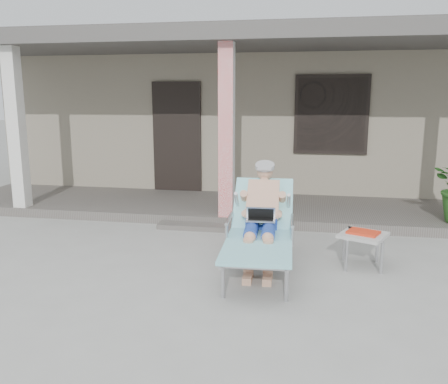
# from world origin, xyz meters

# --- Properties ---
(ground) EXTENTS (60.00, 60.00, 0.00)m
(ground) POSITION_xyz_m (0.00, 0.00, 0.00)
(ground) COLOR #9E9E99
(ground) RESTS_ON ground
(house) EXTENTS (10.40, 5.40, 3.30)m
(house) POSITION_xyz_m (0.00, 6.50, 1.67)
(house) COLOR gray
(house) RESTS_ON ground
(porch_deck) EXTENTS (10.00, 2.00, 0.15)m
(porch_deck) POSITION_xyz_m (0.00, 3.00, 0.07)
(porch_deck) COLOR #605B56
(porch_deck) RESTS_ON ground
(porch_overhang) EXTENTS (10.00, 2.30, 2.85)m
(porch_overhang) POSITION_xyz_m (0.00, 2.95, 2.79)
(porch_overhang) COLOR silver
(porch_overhang) RESTS_ON porch_deck
(porch_step) EXTENTS (2.00, 0.30, 0.07)m
(porch_step) POSITION_xyz_m (0.00, 1.85, 0.04)
(porch_step) COLOR #605B56
(porch_step) RESTS_ON ground
(lounger) EXTENTS (0.81, 1.97, 1.26)m
(lounger) POSITION_xyz_m (0.72, 0.42, 0.78)
(lounger) COLOR #B7B7BC
(lounger) RESTS_ON ground
(side_table) EXTENTS (0.64, 0.64, 0.44)m
(side_table) POSITION_xyz_m (1.90, 0.63, 0.37)
(side_table) COLOR #B1B1AC
(side_table) RESTS_ON ground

